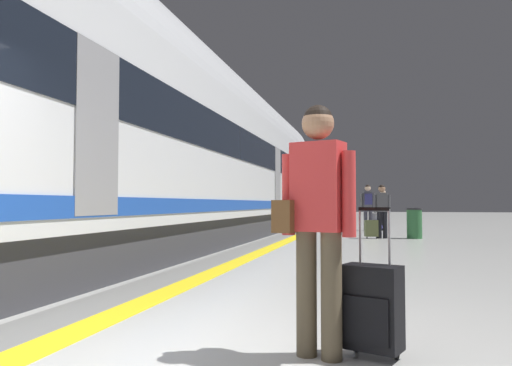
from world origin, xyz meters
name	(u,v)px	position (x,y,z in m)	size (l,w,h in m)	color
safety_line_strip	(282,243)	(-0.66, 10.00, 0.00)	(0.36, 80.00, 0.01)	yellow
tactile_edge_band	(267,243)	(-1.05, 10.00, 0.00)	(0.74, 80.00, 0.01)	slate
high_speed_train	(161,137)	(-2.89, 7.37, 2.50)	(2.94, 31.93, 4.97)	#38383D
traveller_foreground	(316,210)	(1.31, 0.73, 0.99)	(0.57, 0.34, 1.71)	brown
rolling_suitcase_foreground	(372,307)	(1.68, 0.80, 0.34)	(0.43, 0.35, 1.01)	black
passenger_near	(382,207)	(1.94, 12.48, 0.93)	(0.49, 0.24, 1.60)	black
suitcase_near	(371,228)	(1.62, 12.35, 0.30)	(0.42, 0.31, 0.54)	#596038
passenger_mid	(383,206)	(2.05, 16.90, 0.93)	(0.50, 0.21, 1.60)	black
suitcase_mid	(375,221)	(1.73, 16.79, 0.36)	(0.40, 0.28, 1.05)	#9E9EA3
passenger_far	(368,203)	(1.49, 16.54, 1.05)	(0.55, 0.37, 1.76)	#383842
duffel_bag_far	(377,227)	(1.80, 16.38, 0.15)	(0.44, 0.26, 0.36)	navy
waste_bin	(414,223)	(2.87, 12.64, 0.46)	(0.46, 0.46, 0.91)	#2D6638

